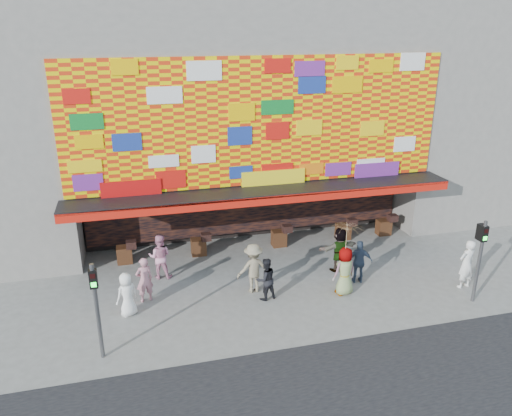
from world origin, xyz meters
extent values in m
plane|color=slate|center=(0.00, 0.00, 0.00)|extent=(90.00, 90.00, 0.00)
cube|color=gray|center=(0.00, 8.00, 6.50)|extent=(15.00, 8.00, 7.00)
cube|color=black|center=(0.00, 9.00, 1.50)|extent=(15.00, 6.00, 3.00)
cube|color=gray|center=(-7.30, 5.00, 1.50)|extent=(0.40, 2.00, 3.00)
cube|color=gray|center=(7.30, 5.00, 1.50)|extent=(0.40, 2.00, 3.00)
cube|color=black|center=(0.00, 3.40, 3.00)|extent=(15.20, 1.60, 0.12)
cube|color=red|center=(0.00, 2.62, 2.85)|extent=(15.20, 0.04, 0.35)
cube|color=#EFD100|center=(0.00, 3.96, 5.55)|extent=(14.80, 0.08, 4.90)
cube|color=black|center=(0.00, 5.85, 1.55)|extent=(14.00, 0.25, 2.50)
cube|color=gray|center=(13.00, 8.00, 6.00)|extent=(11.00, 8.00, 12.00)
cylinder|color=#59595B|center=(-6.20, -1.50, 1.50)|extent=(0.12, 0.12, 3.00)
cube|color=black|center=(-6.20, -1.50, 2.55)|extent=(0.22, 0.18, 0.55)
cube|color=black|center=(-6.20, -1.59, 2.68)|extent=(0.14, 0.02, 0.14)
cube|color=#19E533|center=(-6.20, -1.59, 2.42)|extent=(0.14, 0.02, 0.14)
cylinder|color=#59595B|center=(6.20, -1.50, 1.50)|extent=(0.12, 0.12, 3.00)
cube|color=black|center=(6.20, -1.50, 2.55)|extent=(0.22, 0.18, 0.55)
cube|color=black|center=(6.20, -1.59, 2.68)|extent=(0.14, 0.02, 0.14)
cube|color=#19E533|center=(6.20, -1.59, 2.42)|extent=(0.14, 0.02, 0.14)
imported|color=white|center=(-5.43, 0.61, 0.76)|extent=(0.89, 0.80, 1.53)
imported|color=#BE7B8A|center=(-4.83, 1.37, 0.82)|extent=(0.68, 0.53, 1.65)
imported|color=black|center=(-0.76, 0.45, 0.77)|extent=(0.87, 0.75, 1.55)
imported|color=gray|center=(-1.03, 1.08, 0.92)|extent=(1.22, 0.74, 1.84)
imported|color=#34435B|center=(2.92, 0.76, 0.83)|extent=(1.04, 0.60, 1.67)
imported|color=gray|center=(2.60, 1.84, 0.88)|extent=(1.69, 0.75, 1.76)
imported|color=gray|center=(2.04, 0.11, 0.89)|extent=(0.97, 0.74, 1.78)
imported|color=white|center=(6.50, -0.56, 0.93)|extent=(0.75, 0.57, 1.85)
imported|color=pink|center=(-4.18, 2.98, 0.87)|extent=(0.98, 0.84, 1.74)
imported|color=#DAB989|center=(2.04, 0.11, 2.20)|extent=(1.43, 1.45, 1.01)
cylinder|color=#4C3326|center=(2.04, 0.11, 1.25)|extent=(0.02, 0.02, 1.00)
camera|label=1|loc=(-4.93, -14.30, 9.10)|focal=35.00mm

